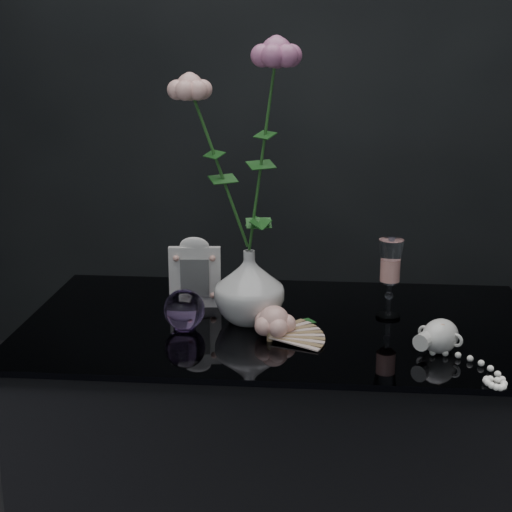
# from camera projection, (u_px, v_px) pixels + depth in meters

# --- Properties ---
(table) EXTENTS (1.05, 0.58, 0.76)m
(table) POSITION_uv_depth(u_px,v_px,m) (278.00, 485.00, 1.72)
(table) COLOR black
(table) RESTS_ON ground
(vase) EXTENTS (0.17, 0.17, 0.15)m
(vase) POSITION_uv_depth(u_px,v_px,m) (249.00, 286.00, 1.60)
(vase) COLOR silver
(vase) RESTS_ON table
(wine_glass) EXTENTS (0.06, 0.06, 0.17)m
(wine_glass) POSITION_uv_depth(u_px,v_px,m) (390.00, 279.00, 1.62)
(wine_glass) COLOR white
(wine_glass) RESTS_ON table
(picture_frame) EXTENTS (0.12, 0.10, 0.16)m
(picture_frame) POSITION_uv_depth(u_px,v_px,m) (195.00, 272.00, 1.69)
(picture_frame) COLOR silver
(picture_frame) RESTS_ON table
(paperweight) EXTENTS (0.10, 0.10, 0.08)m
(paperweight) POSITION_uv_depth(u_px,v_px,m) (184.00, 309.00, 1.57)
(paperweight) COLOR #946FB5
(paperweight) RESTS_ON table
(paper_fan) EXTENTS (0.22, 0.17, 0.02)m
(paper_fan) POSITION_uv_depth(u_px,v_px,m) (270.00, 335.00, 1.51)
(paper_fan) COLOR beige
(paper_fan) RESTS_ON table
(loose_rose) EXTENTS (0.15, 0.19, 0.06)m
(loose_rose) POSITION_uv_depth(u_px,v_px,m) (274.00, 321.00, 1.53)
(loose_rose) COLOR #FFB2A4
(loose_rose) RESTS_ON table
(pearl_jar) EXTENTS (0.31, 0.32, 0.07)m
(pearl_jar) POSITION_uv_depth(u_px,v_px,m) (440.00, 335.00, 1.45)
(pearl_jar) COLOR white
(pearl_jar) RESTS_ON table
(roses) EXTENTS (0.24, 0.10, 0.47)m
(roses) POSITION_uv_depth(u_px,v_px,m) (241.00, 144.00, 1.52)
(roses) COLOR #FFB1A6
(roses) RESTS_ON vase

